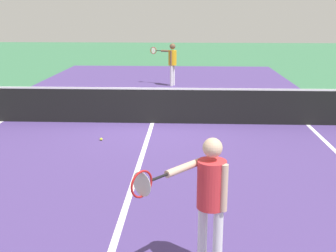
{
  "coord_description": "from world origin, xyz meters",
  "views": [
    {
      "loc": [
        0.92,
        -10.88,
        2.89
      ],
      "look_at": [
        0.6,
        -3.94,
        1.0
      ],
      "focal_mm": 45.13,
      "sensor_mm": 36.0,
      "label": 1
    }
  ],
  "objects_px": {
    "player_near": "(209,191)",
    "tennis_ball_mid_court": "(201,206)",
    "player_far": "(172,60)",
    "tennis_ball_near_net": "(101,139)",
    "net": "(152,105)"
  },
  "relations": [
    {
      "from": "tennis_ball_mid_court",
      "to": "player_near",
      "type": "bearing_deg",
      "value": -89.13
    },
    {
      "from": "tennis_ball_mid_court",
      "to": "tennis_ball_near_net",
      "type": "bearing_deg",
      "value": 123.33
    },
    {
      "from": "player_near",
      "to": "player_far",
      "type": "relative_size",
      "value": 0.95
    },
    {
      "from": "player_near",
      "to": "player_far",
      "type": "bearing_deg",
      "value": 94.01
    },
    {
      "from": "player_near",
      "to": "tennis_ball_mid_court",
      "type": "distance_m",
      "value": 1.86
    },
    {
      "from": "player_far",
      "to": "tennis_ball_near_net",
      "type": "distance_m",
      "value": 7.73
    },
    {
      "from": "player_far",
      "to": "tennis_ball_near_net",
      "type": "xyz_separation_m",
      "value": [
        -1.36,
        -7.55,
        -1.01
      ]
    },
    {
      "from": "net",
      "to": "player_near",
      "type": "bearing_deg",
      "value": -79.88
    },
    {
      "from": "tennis_ball_near_net",
      "to": "player_far",
      "type": "bearing_deg",
      "value": 79.8
    },
    {
      "from": "player_far",
      "to": "player_near",
      "type": "bearing_deg",
      "value": -85.99
    },
    {
      "from": "player_near",
      "to": "tennis_ball_near_net",
      "type": "relative_size",
      "value": 24.07
    },
    {
      "from": "net",
      "to": "tennis_ball_near_net",
      "type": "height_order",
      "value": "net"
    },
    {
      "from": "tennis_ball_mid_court",
      "to": "net",
      "type": "bearing_deg",
      "value": 103.01
    },
    {
      "from": "player_far",
      "to": "tennis_ball_mid_court",
      "type": "distance_m",
      "value": 10.99
    },
    {
      "from": "tennis_ball_near_net",
      "to": "net",
      "type": "bearing_deg",
      "value": 56.91
    }
  ]
}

